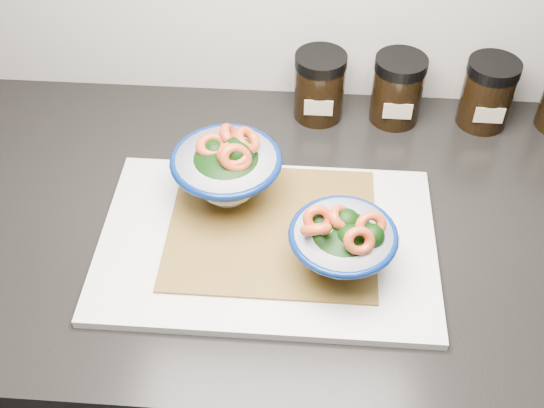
# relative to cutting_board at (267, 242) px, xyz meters

# --- Properties ---
(cabinet) EXTENTS (3.43, 0.58, 0.86)m
(cabinet) POSITION_rel_cutting_board_xyz_m (0.18, 0.05, -0.48)
(cabinet) COLOR black
(cabinet) RESTS_ON ground
(countertop) EXTENTS (3.50, 0.60, 0.04)m
(countertop) POSITION_rel_cutting_board_xyz_m (0.18, 0.05, -0.03)
(countertop) COLOR black
(countertop) RESTS_ON cabinet
(cutting_board) EXTENTS (0.45, 0.30, 0.01)m
(cutting_board) POSITION_rel_cutting_board_xyz_m (0.00, 0.00, 0.00)
(cutting_board) COLOR silver
(cutting_board) RESTS_ON countertop
(bamboo_mat) EXTENTS (0.28, 0.24, 0.00)m
(bamboo_mat) POSITION_rel_cutting_board_xyz_m (0.00, 0.02, 0.01)
(bamboo_mat) COLOR olive
(bamboo_mat) RESTS_ON cutting_board
(bowl_left) EXTENTS (0.15, 0.15, 0.11)m
(bowl_left) POSITION_rel_cutting_board_xyz_m (-0.06, 0.08, 0.06)
(bowl_left) COLOR white
(bowl_left) RESTS_ON bamboo_mat
(bowl_right) EXTENTS (0.14, 0.14, 0.10)m
(bowl_right) POSITION_rel_cutting_board_xyz_m (0.10, -0.04, 0.05)
(bowl_right) COLOR white
(bowl_right) RESTS_ON bamboo_mat
(spice_jar_a) EXTENTS (0.08, 0.08, 0.11)m
(spice_jar_a) POSITION_rel_cutting_board_xyz_m (0.06, 0.29, 0.05)
(spice_jar_a) COLOR black
(spice_jar_a) RESTS_ON countertop
(spice_jar_b) EXTENTS (0.08, 0.08, 0.11)m
(spice_jar_b) POSITION_rel_cutting_board_xyz_m (0.18, 0.29, 0.05)
(spice_jar_b) COLOR black
(spice_jar_b) RESTS_ON countertop
(spice_jar_c) EXTENTS (0.08, 0.08, 0.11)m
(spice_jar_c) POSITION_rel_cutting_board_xyz_m (0.33, 0.29, 0.05)
(spice_jar_c) COLOR black
(spice_jar_c) RESTS_ON countertop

